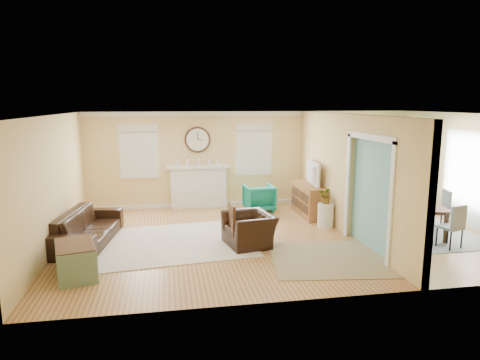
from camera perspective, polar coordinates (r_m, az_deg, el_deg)
name	(u,v)px	position (r m, az deg, el deg)	size (l,w,h in m)	color
floor	(279,236)	(9.33, 5.21, -7.45)	(9.00, 9.00, 0.00)	olive
wall_back	(252,159)	(11.91, 1.58, 2.88)	(9.00, 0.02, 2.60)	#D6B76A
wall_front	(335,212)	(6.23, 12.56, -4.21)	(9.00, 0.02, 2.60)	#D6B76A
wall_left	(53,183)	(8.97, -23.62, -0.43)	(0.02, 6.00, 2.60)	#D6B76A
wall_right	(471,171)	(11.07, 28.45, 1.07)	(0.02, 6.00, 2.60)	#D6B76A
ceiling	(281,114)	(8.89, 5.48, 8.73)	(9.00, 6.00, 0.02)	white
partition	(342,170)	(9.77, 13.51, 1.30)	(0.17, 6.00, 2.60)	#D6B76A
fireplace	(199,186)	(11.70, -5.54, -0.79)	(1.70, 0.30, 1.17)	white
wall_clock	(198,140)	(11.61, -5.68, 5.37)	(0.70, 0.07, 0.70)	#4C301B
window_left	(139,148)	(11.61, -13.33, 4.19)	(1.05, 0.13, 1.42)	white
window_right	(254,146)	(11.83, 1.87, 4.57)	(1.05, 0.13, 1.42)	white
french_doors	(469,180)	(11.07, 28.17, 0.05)	(0.06, 1.70, 2.20)	white
pendant	(414,132)	(10.12, 22.16, 5.95)	(0.30, 0.30, 0.55)	gold
rug_cream	(174,242)	(8.97, -8.74, -8.20)	(2.99, 2.59, 0.02)	beige
rug_jute	(335,258)	(8.19, 12.61, -10.16)	(2.35, 1.92, 0.01)	tan
rug_grey	(410,230)	(10.41, 21.76, -6.23)	(2.39, 2.98, 0.01)	gray
sofa	(88,227)	(9.30, -19.58, -5.93)	(2.28, 0.89, 0.67)	black
eames_chair	(249,229)	(8.64, 1.23, -6.60)	(1.00, 0.87, 0.65)	black
green_chair	(259,198)	(11.35, 2.55, -2.39)	(0.74, 0.76, 0.69)	#006650
trunk	(76,260)	(7.65, -21.06, -9.94)	(0.82, 1.09, 0.56)	slate
credenza	(309,200)	(11.01, 9.22, -2.62)	(0.51, 1.50, 0.80)	#9C6536
tv	(309,173)	(10.87, 9.23, 0.93)	(1.02, 0.13, 0.59)	black
garden_stool	(326,215)	(10.08, 11.35, -4.63)	(0.37, 0.37, 0.55)	white
potted_plant	(326,195)	(9.97, 11.45, -2.03)	(0.35, 0.30, 0.39)	#337F33
dining_table	(411,216)	(10.33, 21.88, -4.44)	(1.94, 1.08, 0.68)	#4C301B
dining_chair_n	(386,198)	(11.14, 18.88, -2.22)	(0.40, 0.40, 0.90)	gray
dining_chair_s	(450,222)	(9.38, 26.25, -5.08)	(0.48, 0.48, 0.89)	gray
dining_chair_w	(391,208)	(9.95, 19.43, -3.50)	(0.53, 0.53, 0.96)	white
dining_chair_e	(438,207)	(10.51, 24.87, -3.27)	(0.49, 0.49, 0.93)	gray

